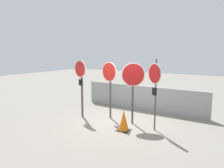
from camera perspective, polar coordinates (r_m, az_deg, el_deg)
ground_plane at (r=8.82m, az=1.78°, el=-9.78°), size 40.00×40.00×0.00m
fence_back at (r=10.50m, az=7.93°, el=-3.62°), size 6.09×0.12×1.16m
stop_sign_0 at (r=9.19m, az=-8.12°, el=1.38°), size 0.70×0.21×2.41m
stop_sign_1 at (r=8.89m, az=-0.64°, el=1.60°), size 0.78×0.20×2.37m
stop_sign_2 at (r=8.21m, az=5.51°, el=1.02°), size 0.74×0.52×2.35m
stop_sign_3 at (r=7.62m, az=11.13°, el=1.20°), size 0.61×0.40×2.51m
traffic_cone_0 at (r=7.77m, az=3.07°, el=-9.50°), size 0.44×0.44×0.74m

